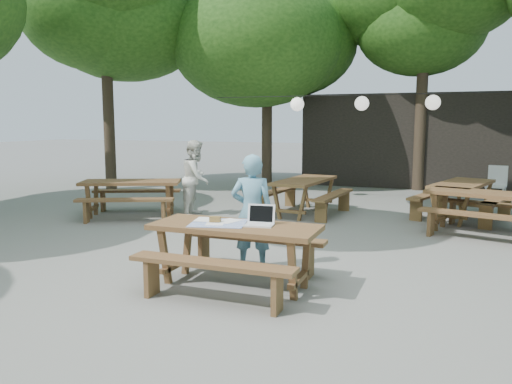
{
  "coord_description": "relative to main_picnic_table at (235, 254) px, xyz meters",
  "views": [
    {
      "loc": [
        1.76,
        -6.16,
        1.95
      ],
      "look_at": [
        -0.55,
        -0.13,
        1.05
      ],
      "focal_mm": 35.0,
      "sensor_mm": 36.0,
      "label": 1
    }
  ],
  "objects": [
    {
      "name": "ground",
      "position": [
        0.55,
        0.83,
        -0.39
      ],
      "size": [
        80.0,
        80.0,
        0.0
      ],
      "primitive_type": "plane",
      "color": "#60605C",
      "rests_on": "ground"
    },
    {
      "name": "pavilion",
      "position": [
        1.05,
        11.33,
        1.01
      ],
      "size": [
        6.0,
        3.0,
        2.8
      ],
      "primitive_type": "cube",
      "color": "black",
      "rests_on": "ground"
    },
    {
      "name": "main_picnic_table",
      "position": [
        0.0,
        0.0,
        0.0
      ],
      "size": [
        2.0,
        1.58,
        0.75
      ],
      "color": "#57341E",
      "rests_on": "ground"
    },
    {
      "name": "picnic_table_nw",
      "position": [
        -3.8,
        3.34,
        0.0
      ],
      "size": [
        2.38,
        2.22,
        0.75
      ],
      "rotation": [
        0.0,
        0.0,
        0.42
      ],
      "color": "#57341E",
      "rests_on": "ground"
    },
    {
      "name": "picnic_table_ne",
      "position": [
        3.01,
        4.11,
        0.0
      ],
      "size": [
        2.26,
        2.04,
        0.75
      ],
      "rotation": [
        0.0,
        0.0,
        -0.28
      ],
      "color": "#57341E",
      "rests_on": "ground"
    },
    {
      "name": "picnic_table_far_w",
      "position": [
        -0.51,
        4.92,
        0.0
      ],
      "size": [
        1.77,
        2.07,
        0.75
      ],
      "rotation": [
        0.0,
        0.0,
        1.46
      ],
      "color": "#57341E",
      "rests_on": "ground"
    },
    {
      "name": "picnic_table_far_e",
      "position": [
        2.63,
        5.48,
        0.0
      ],
      "size": [
        2.07,
        2.28,
        0.75
      ],
      "rotation": [
        0.0,
        0.0,
        1.27
      ],
      "color": "#57341E",
      "rests_on": "ground"
    },
    {
      "name": "woman",
      "position": [
        -0.07,
        0.73,
        0.38
      ],
      "size": [
        0.64,
        0.5,
        1.55
      ],
      "primitive_type": "imported",
      "rotation": [
        0.0,
        0.0,
        3.39
      ],
      "color": "#69A4BF",
      "rests_on": "ground"
    },
    {
      "name": "second_person",
      "position": [
        -2.6,
        3.96,
        0.41
      ],
      "size": [
        0.73,
        0.87,
        1.59
      ],
      "primitive_type": "imported",
      "rotation": [
        0.0,
        0.0,
        1.76
      ],
      "color": "white",
      "rests_on": "ground"
    },
    {
      "name": "plastic_chair",
      "position": [
        3.47,
        8.07,
        -0.13
      ],
      "size": [
        0.53,
        0.53,
        0.9
      ],
      "rotation": [
        0.0,
        0.0,
        -0.22
      ],
      "color": "silver",
      "rests_on": "ground"
    },
    {
      "name": "laptop",
      "position": [
        0.29,
        0.09,
        0.42
      ],
      "size": [
        0.36,
        0.3,
        0.24
      ],
      "rotation": [
        0.0,
        0.0,
        0.13
      ],
      "color": "white",
      "rests_on": "main_picnic_table"
    },
    {
      "name": "tabletop_clutter",
      "position": [
        -0.23,
        0.01,
        0.37
      ],
      "size": [
        0.76,
        0.69,
        0.08
      ],
      "color": "#3354AE",
      "rests_on": "main_picnic_table"
    },
    {
      "name": "paper_lanterns",
      "position": [
        0.36,
        6.83,
        2.02
      ],
      "size": [
        9.0,
        0.34,
        0.38
      ],
      "color": "black",
      "rests_on": "ground"
    }
  ]
}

